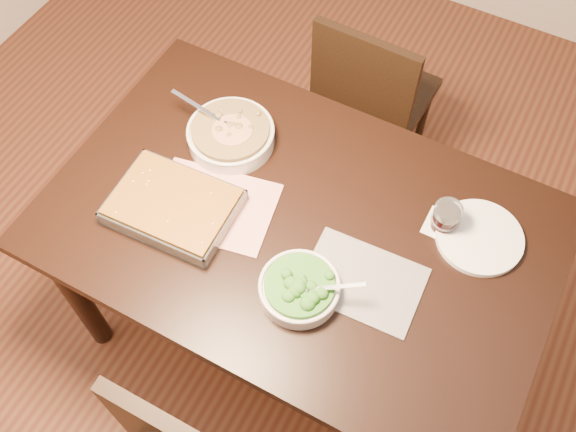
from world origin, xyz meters
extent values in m
plane|color=#492014|center=(0.00, 0.00, 0.00)|extent=(4.00, 4.00, 0.00)
cube|color=black|center=(0.00, 0.00, 0.73)|extent=(1.40, 0.90, 0.04)
cube|color=black|center=(0.00, 0.00, 0.66)|extent=(1.26, 0.76, 0.08)
cylinder|color=black|center=(-0.62, -0.37, 0.35)|extent=(0.07, 0.07, 0.71)
cylinder|color=black|center=(-0.62, 0.37, 0.35)|extent=(0.07, 0.07, 0.71)
cylinder|color=black|center=(0.62, 0.37, 0.35)|extent=(0.07, 0.07, 0.71)
cube|color=#AB3131|center=(-0.24, -0.06, 0.75)|extent=(0.38, 0.31, 0.01)
cube|color=#282930|center=(0.23, -0.08, 0.75)|extent=(0.32, 0.23, 0.01)
cube|color=white|center=(0.35, 0.18, 0.75)|extent=(0.10, 0.10, 0.00)
cylinder|color=silver|center=(-0.31, 0.16, 0.78)|extent=(0.26, 0.26, 0.05)
torus|color=silver|center=(-0.31, 0.16, 0.80)|extent=(0.26, 0.26, 0.01)
cylinder|color=#3C2510|center=(-0.31, 0.16, 0.81)|extent=(0.23, 0.23, 0.02)
cube|color=silver|center=(-0.39, 0.16, 0.82)|extent=(0.16, 0.01, 0.05)
cylinder|color=maroon|center=(-0.30, 0.15, 0.82)|extent=(0.12, 0.12, 0.00)
cylinder|color=silver|center=(0.10, -0.19, 0.77)|extent=(0.21, 0.21, 0.04)
torus|color=silver|center=(0.10, -0.19, 0.79)|extent=(0.21, 0.21, 0.01)
cylinder|color=#174F12|center=(0.10, -0.19, 0.80)|extent=(0.18, 0.18, 0.02)
cube|color=silver|center=(0.16, -0.16, 0.81)|extent=(0.13, 0.07, 0.04)
cube|color=silver|center=(-0.32, -0.13, 0.75)|extent=(0.35, 0.26, 0.01)
cube|color=#541E0C|center=(-0.32, -0.13, 0.78)|extent=(0.33, 0.25, 0.05)
cube|color=silver|center=(-0.33, -0.01, 0.78)|extent=(0.34, 0.02, 0.05)
cube|color=silver|center=(-0.32, -0.25, 0.78)|extent=(0.34, 0.02, 0.05)
cube|color=silver|center=(-0.16, -0.12, 0.78)|extent=(0.02, 0.25, 0.05)
cube|color=silver|center=(-0.49, -0.14, 0.78)|extent=(0.02, 0.25, 0.05)
cylinder|color=black|center=(0.35, 0.18, 0.78)|extent=(0.07, 0.07, 0.06)
cylinder|color=silver|center=(0.35, 0.18, 0.83)|extent=(0.08, 0.08, 0.02)
cylinder|color=white|center=(0.45, 0.19, 0.76)|extent=(0.24, 0.24, 0.02)
cube|color=black|center=(-0.10, 0.85, 0.40)|extent=(0.40, 0.40, 0.04)
cylinder|color=black|center=(0.07, 1.01, 0.19)|extent=(0.03, 0.03, 0.38)
cylinder|color=black|center=(0.06, 0.68, 0.19)|extent=(0.03, 0.03, 0.38)
cylinder|color=black|center=(-0.26, 1.02, 0.19)|extent=(0.03, 0.03, 0.38)
cylinder|color=black|center=(-0.27, 0.69, 0.19)|extent=(0.03, 0.03, 0.38)
cube|color=black|center=(-0.11, 0.67, 0.62)|extent=(0.39, 0.05, 0.42)
camera|label=1|loc=(0.41, -0.82, 2.27)|focal=40.00mm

